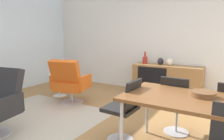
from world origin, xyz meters
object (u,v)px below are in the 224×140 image
vase_sculptural_dark (170,62)px  dining_chair_back_left (176,103)px  lounge_chair_red (70,82)px  vase_cobalt (145,60)px  vase_ceramic_small (160,61)px  wooden_bowl_on_table (203,94)px  side_table_round (59,82)px  dining_chair_near_window (124,108)px  sideboard (167,77)px  dining_table (198,102)px  fruit_bowl (59,72)px

vase_sculptural_dark → dining_chair_back_left: 2.03m
lounge_chair_red → vase_cobalt: bearing=58.7°
vase_sculptural_dark → vase_ceramic_small: vase_sculptural_dark is taller
vase_cobalt → vase_sculptural_dark: (0.61, 0.00, -0.01)m
vase_cobalt → lounge_chair_red: vase_cobalt is taller
vase_sculptural_dark → lounge_chair_red: size_ratio=0.19×
wooden_bowl_on_table → lounge_chair_red: bearing=164.8°
dining_chair_back_left → side_table_round: dining_chair_back_left is taller
dining_chair_near_window → vase_ceramic_small: bearing=97.3°
wooden_bowl_on_table → dining_chair_back_left: (-0.39, 0.46, -0.30)m
sideboard → dining_table: 2.68m
dining_table → fruit_bowl: dining_table is taller
dining_chair_near_window → side_table_round: size_ratio=1.65×
dining_chair_back_left → lounge_chair_red: size_ratio=0.90×
wooden_bowl_on_table → dining_chair_back_left: size_ratio=0.30×
dining_chair_near_window → fruit_bowl: bearing=154.4°
dining_table → wooden_bowl_on_table: 0.13m
dining_chair_back_left → fruit_bowl: (-2.84, 0.55, 0.09)m
vase_ceramic_small → lounge_chair_red: lounge_chair_red is taller
sideboard → fruit_bowl: size_ratio=8.00×
sideboard → dining_chair_back_left: bearing=-70.2°
sideboard → dining_chair_near_window: size_ratio=1.87×
vase_sculptural_dark → lounge_chair_red: bearing=-134.5°
wooden_bowl_on_table → side_table_round: 3.42m
vase_sculptural_dark → dining_chair_back_left: size_ratio=0.21×
vase_cobalt → side_table_round: bearing=-139.8°
fruit_bowl → dining_chair_near_window: bearing=-25.6°
dining_table → wooden_bowl_on_table: size_ratio=6.15×
lounge_chair_red → fruit_bowl: lounge_chair_red is taller
lounge_chair_red → fruit_bowl: (-0.60, 0.29, 0.10)m
vase_sculptural_dark → fruit_bowl: vase_sculptural_dark is taller
wooden_bowl_on_table → fruit_bowl: (-3.23, 1.00, -0.21)m
vase_sculptural_dark → dining_chair_back_left: bearing=-71.6°
vase_cobalt → side_table_round: vase_cobalt is taller
sideboard → lounge_chair_red: 2.26m
wooden_bowl_on_table → sideboard: bearing=114.5°
wooden_bowl_on_table → fruit_bowl: wooden_bowl_on_table is taller
dining_chair_near_window → side_table_round: 2.57m
vase_ceramic_small → dining_chair_back_left: (0.85, -1.90, -0.34)m
sideboard → vase_cobalt: size_ratio=5.27×
vase_sculptural_dark → lounge_chair_red: (-1.61, -1.64, -0.34)m
dining_table → wooden_bowl_on_table: wooden_bowl_on_table is taller
dining_table → fruit_bowl: (-3.20, 1.10, -0.13)m
vase_sculptural_dark → wooden_bowl_on_table: bearing=-66.6°
dining_table → side_table_round: 3.40m
vase_cobalt → dining_chair_near_window: vase_cobalt is taller
vase_sculptural_dark → dining_table: 2.65m
vase_cobalt → vase_sculptural_dark: bearing=0.0°
vase_cobalt → vase_sculptural_dark: vase_cobalt is taller
sideboard → dining_chair_near_window: bearing=-86.5°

